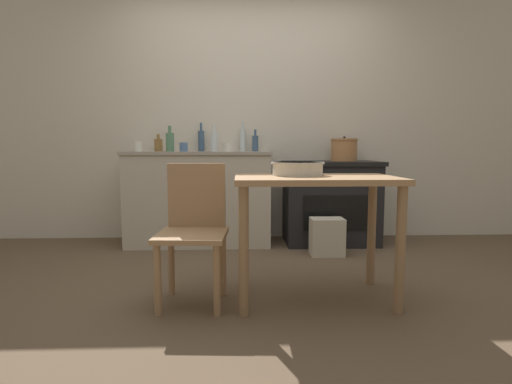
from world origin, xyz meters
The scene contains 18 objects.
ground_plane centered at (0.00, 0.00, 0.00)m, with size 14.00×14.00×0.00m, color brown.
wall_back centered at (0.00, 1.58, 1.27)m, with size 8.00×0.07×2.55m.
counter_cabinet centered at (-0.53, 1.27, 0.45)m, with size 1.40×0.58×0.90m.
stove centered at (0.77, 1.27, 0.41)m, with size 0.93×0.60×0.81m.
work_table centered at (0.33, -0.23, 0.63)m, with size 0.97×0.59×0.76m.
chair centered at (-0.41, -0.24, 0.45)m, with size 0.42×0.42×0.84m.
flour_sack centered at (0.63, 0.78, 0.16)m, with size 0.29×0.20×0.33m, color beige.
stock_pot centered at (0.91, 1.32, 0.92)m, with size 0.27×0.27×0.25m.
mixing_bowl_large centered at (0.24, -0.14, 0.81)m, with size 0.33×0.33×0.08m.
bottle_far_left centered at (-0.95, 1.43, 0.97)m, with size 0.08×0.08×0.17m.
bottle_left centered at (-0.10, 1.49, 1.02)m, with size 0.06×0.06×0.30m.
bottle_mid_left centered at (-0.38, 1.37, 1.01)m, with size 0.07×0.07×0.26m.
bottle_center_left centered at (-0.52, 1.47, 1.02)m, with size 0.06×0.06×0.29m.
bottle_center centered at (0.03, 1.45, 0.99)m, with size 0.06×0.06×0.22m.
bottle_center_right centered at (-0.81, 1.30, 1.00)m, with size 0.08×0.08×0.25m.
cup_mid_right centered at (-0.24, 1.17, 0.95)m, with size 0.08×0.08×0.09m, color silver.
cup_right centered at (-0.67, 1.23, 0.95)m, with size 0.08×0.08×0.09m, color #4C6B99.
cup_far_right centered at (-1.10, 1.23, 0.95)m, with size 0.08×0.08×0.10m, color silver.
Camera 1 is at (-0.12, -2.63, 0.92)m, focal length 28.00 mm.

